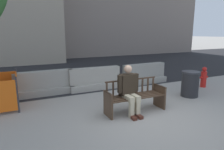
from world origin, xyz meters
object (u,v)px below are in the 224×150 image
at_px(seated_person, 129,89).
at_px(fire_hydrant, 204,78).
at_px(jersey_barrier_centre, 95,80).
at_px(street_bench, 135,98).
at_px(jersey_barrier_right, 144,75).
at_px(trash_bin, 190,84).
at_px(jersey_barrier_left, 44,85).

height_order(seated_person, fire_hydrant, seated_person).
relative_size(jersey_barrier_centre, fire_hydrant, 2.46).
xyz_separation_m(street_bench, jersey_barrier_right, (2.07, 2.60, -0.06)).
bearing_deg(jersey_barrier_centre, trash_bin, -41.02).
xyz_separation_m(jersey_barrier_left, trash_bin, (4.47, -2.38, 0.10)).
relative_size(seated_person, jersey_barrier_right, 0.65).
xyz_separation_m(jersey_barrier_centre, trash_bin, (2.62, -2.27, 0.10)).
distance_m(jersey_barrier_right, trash_bin, 2.27).
distance_m(jersey_barrier_centre, jersey_barrier_right, 2.27).
height_order(trash_bin, fire_hydrant, trash_bin).
height_order(jersey_barrier_left, jersey_barrier_right, same).
distance_m(jersey_barrier_centre, trash_bin, 3.47).
bearing_deg(trash_bin, seated_person, -171.19).
bearing_deg(trash_bin, jersey_barrier_right, 98.86).
distance_m(seated_person, fire_hydrant, 4.21).
xyz_separation_m(street_bench, jersey_barrier_centre, (-0.20, 2.63, -0.06)).
relative_size(street_bench, jersey_barrier_right, 0.84).
bearing_deg(street_bench, jersey_barrier_centre, 94.27).
bearing_deg(seated_person, fire_hydrant, 14.60).
bearing_deg(jersey_barrier_centre, fire_hydrant, -21.90).
xyz_separation_m(jersey_barrier_centre, jersey_barrier_right, (2.27, -0.03, 0.00)).
distance_m(street_bench, seated_person, 0.37).
relative_size(jersey_barrier_right, fire_hydrant, 2.47).
xyz_separation_m(jersey_barrier_left, jersey_barrier_right, (4.12, -0.13, 0.00)).
relative_size(jersey_barrier_left, trash_bin, 2.31).
bearing_deg(jersey_barrier_left, trash_bin, -27.99).
bearing_deg(jersey_barrier_centre, jersey_barrier_left, 176.87).
bearing_deg(street_bench, trash_bin, 8.32).
bearing_deg(jersey_barrier_right, seated_person, -130.77).
bearing_deg(fire_hydrant, jersey_barrier_right, 138.08).
xyz_separation_m(seated_person, jersey_barrier_centre, (0.02, 2.68, -0.35)).
height_order(street_bench, fire_hydrant, street_bench).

